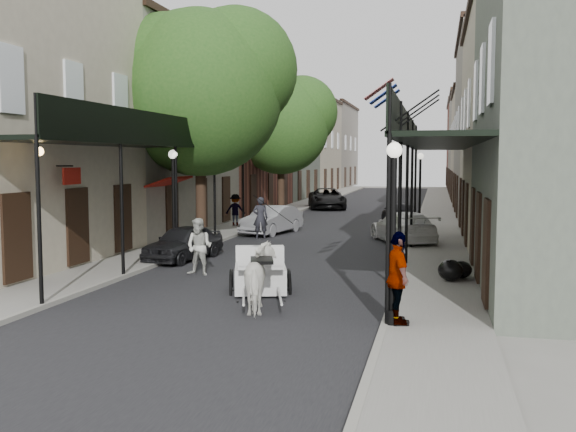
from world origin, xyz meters
The scene contains 24 objects.
ground centered at (0.00, 0.00, 0.00)m, with size 140.00×140.00×0.00m, color gray.
road centered at (0.00, 20.00, 0.01)m, with size 8.00×90.00×0.01m, color black.
sidewalk_left centered at (-5.00, 20.00, 0.06)m, with size 2.20×90.00×0.12m, color gray.
sidewalk_right centered at (5.00, 20.00, 0.06)m, with size 2.20×90.00×0.12m, color gray.
building_row_left centered at (-8.60, 30.00, 5.25)m, with size 5.00×80.00×10.50m, color #B6AB91.
building_row_right centered at (8.60, 30.00, 5.25)m, with size 5.00×80.00×10.50m, color gray.
gallery_left centered at (-4.79, 6.98, 4.05)m, with size 2.20×18.05×4.88m.
gallery_right centered at (4.79, 6.98, 4.05)m, with size 2.20×18.05×4.88m.
tree_near centered at (-4.20, 10.18, 6.49)m, with size 7.31×6.80×9.63m.
tree_far centered at (-4.25, 24.18, 5.84)m, with size 6.45×6.00×8.61m.
lamppost_right_near centered at (4.10, -2.00, 2.05)m, with size 0.32×0.32×3.71m.
lamppost_left centered at (-4.10, 6.00, 2.05)m, with size 0.32×0.32×3.71m.
lamppost_right_far centered at (4.10, 18.00, 2.05)m, with size 0.32×0.32×3.71m.
horse centered at (1.06, -1.00, 0.77)m, with size 0.83×1.82×1.54m, color white.
carriage centered at (0.37, 1.30, 1.00)m, with size 2.00×2.54×2.57m.
pedestrian_walking centered at (-2.00, 3.00, 0.86)m, with size 0.84×0.66×1.73m, color #B9BBB0.
pedestrian_sidewalk_left centered at (-5.09, 16.16, 0.93)m, with size 1.04×0.60×1.62m, color gray.
pedestrian_sidewalk_right centered at (4.20, -2.00, 1.08)m, with size 1.12×0.47×1.92m, color gray.
car_left_near centered at (-3.60, 5.63, 0.61)m, with size 1.45×3.59×1.22m, color black.
car_left_mid centered at (-2.60, 14.00, 0.66)m, with size 1.40×4.02×1.32m, color #9D9DA2.
car_left_far centered at (-2.70, 29.96, 0.74)m, with size 2.45×5.31×1.48m, color black.
car_right_near centered at (3.60, 12.00, 0.66)m, with size 1.86×4.58×1.33m, color white.
car_right_far centered at (2.91, 20.60, 0.61)m, with size 1.43×3.56×1.21m, color black.
trash_bags centered at (5.47, 3.32, 0.40)m, with size 0.96×1.11×0.59m.
Camera 1 is at (4.95, -15.04, 3.47)m, focal length 40.00 mm.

